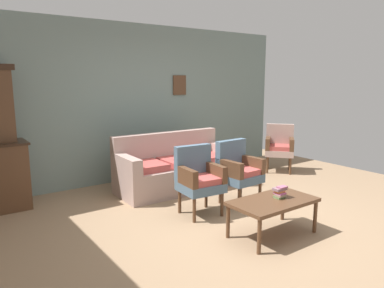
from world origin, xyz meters
name	(u,v)px	position (x,y,z in m)	size (l,w,h in m)	color
ground_plane	(236,224)	(0.00, 0.00, 0.00)	(7.68, 7.68, 0.00)	#997A5B
wall_back_with_decor	(136,103)	(0.00, 2.63, 1.35)	(6.40, 0.09, 2.70)	gray
floral_couch	(176,169)	(0.19, 1.65, 0.33)	(1.94, 0.85, 0.90)	tan
armchair_by_doorway	(199,177)	(-0.16, 0.55, 0.50)	(0.56, 0.53, 0.90)	slate
armchair_near_couch_end	(238,169)	(0.55, 0.57, 0.50)	(0.54, 0.51, 0.90)	slate
wingback_chair_by_fireplace	(279,146)	(2.46, 1.46, 0.50)	(0.71, 0.71, 0.90)	tan
coffee_table	(273,204)	(0.12, -0.48, 0.38)	(1.00, 0.56, 0.42)	brown
book_stack_on_table	(280,192)	(0.24, -0.48, 0.49)	(0.16, 0.12, 0.14)	#64834E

